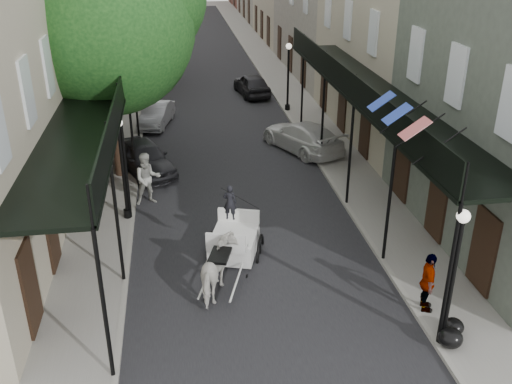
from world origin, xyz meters
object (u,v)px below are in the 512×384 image
object	(u,v)px
lamppost_left	(123,167)
lamppost_right_far	(288,76)
car_right_far	(252,84)
horse	(220,270)
car_left_far	(152,65)
car_left_mid	(156,115)
lamppost_right_near	(453,277)
pedestrian_sidewalk_left	(114,82)
car_right_near	(302,136)
pedestrian_sidewalk_right	(428,282)
pedestrian_walking	(148,179)
tree_near	(115,16)
car_left_near	(144,157)
carriage	(236,220)

from	to	relation	value
lamppost_left	lamppost_right_far	size ratio (longest dim) A/B	1.00
car_right_far	horse	bearing A→B (deg)	71.78
car_left_far	lamppost_right_far	bearing A→B (deg)	-36.89
lamppost_left	car_left_mid	size ratio (longest dim) A/B	1.04
lamppost_right_near	pedestrian_sidewalk_left	world-z (taller)	lamppost_right_near
car_left_mid	car_right_near	size ratio (longest dim) A/B	0.76
pedestrian_sidewalk_left	pedestrian_sidewalk_right	distance (m)	25.09
lamppost_right_far	horse	world-z (taller)	lamppost_right_far
pedestrian_sidewalk_left	pedestrian_walking	bearing A→B (deg)	74.18
pedestrian_sidewalk_left	car_left_far	bearing A→B (deg)	-136.92
lamppost_right_near	lamppost_left	bearing A→B (deg)	135.71
lamppost_right_far	car_right_near	world-z (taller)	lamppost_right_far
car_left_far	car_right_near	bearing A→B (deg)	-50.90
lamppost_left	lamppost_right_far	distance (m)	14.53
tree_near	lamppost_right_near	xyz separation A→B (m)	(8.30, -12.18, -4.44)
car_right_near	lamppost_left	bearing A→B (deg)	13.11
lamppost_right_near	pedestrian_sidewalk_right	bearing A→B (deg)	85.68
car_right_far	car_left_near	bearing A→B (deg)	53.84
car_right_near	pedestrian_walking	bearing A→B (deg)	9.26
lamppost_left	horse	distance (m)	5.88
horse	tree_near	bearing A→B (deg)	-54.85
carriage	lamppost_left	bearing A→B (deg)	161.88
pedestrian_sidewalk_left	pedestrian_sidewalk_right	xyz separation A→B (m)	(9.94, -23.03, -0.02)
car_right_far	car_right_near	bearing A→B (deg)	88.04
lamppost_left	lamppost_right_far	xyz separation A→B (m)	(8.20, 12.00, 0.00)
car_left_mid	car_right_near	world-z (taller)	car_right_near
lamppost_left	car_right_near	bearing A→B (deg)	37.68
car_left_near	pedestrian_walking	bearing A→B (deg)	-108.46
lamppost_right_near	pedestrian_sidewalk_right	size ratio (longest dim) A/B	2.15
pedestrian_sidewalk_left	car_left_mid	xyz separation A→B (m)	(2.55, -5.71, -0.42)
lamppost_right_far	car_left_mid	bearing A→B (deg)	-169.51
tree_near	car_right_far	size ratio (longest dim) A/B	2.42
lamppost_right_far	pedestrian_sidewalk_left	size ratio (longest dim) A/B	2.10
pedestrian_sidewalk_left	car_right_near	world-z (taller)	pedestrian_sidewalk_left
pedestrian_sidewalk_right	car_right_near	size ratio (longest dim) A/B	0.37
tree_near	pedestrian_sidewalk_right	world-z (taller)	tree_near
lamppost_left	horse	xyz separation A→B (m)	(2.87, -4.98, -1.24)
lamppost_right_far	car_left_far	bearing A→B (deg)	128.70
lamppost_left	car_right_near	world-z (taller)	lamppost_left
lamppost_right_near	lamppost_right_far	world-z (taller)	same
pedestrian_sidewalk_right	car_right_near	world-z (taller)	pedestrian_sidewalk_right
tree_near	horse	size ratio (longest dim) A/B	5.01
pedestrian_sidewalk_right	car_right_far	xyz separation A→B (m)	(-1.60, 22.45, -0.31)
carriage	car_right_far	size ratio (longest dim) A/B	0.68
lamppost_right_far	car_right_far	bearing A→B (deg)	111.68
pedestrian_walking	carriage	bearing A→B (deg)	-65.48
car_left_mid	car_left_far	xyz separation A→B (m)	(-0.41, 10.96, 0.20)
pedestrian_sidewalk_right	car_right_near	bearing A→B (deg)	19.48
lamppost_right_near	car_right_far	world-z (taller)	lamppost_right_near
tree_near	carriage	distance (m)	9.42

